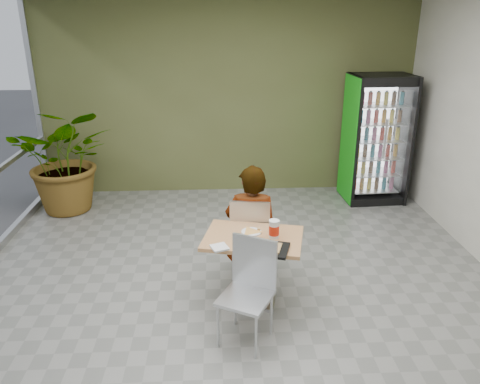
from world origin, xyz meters
The scene contains 12 objects.
ground centered at (0.00, 0.00, 0.00)m, with size 7.00×7.00×0.00m, color gray.
room_envelope centered at (0.00, 0.00, 1.60)m, with size 6.00×7.00×3.20m, color silver, non-canonical shape.
dining_table centered at (0.17, 0.15, 0.54)m, with size 1.10×0.88×0.75m.
chair_far centered at (0.18, 0.62, 0.57)m, with size 0.49×0.50×0.98m.
chair_near centered at (0.09, -0.40, 0.57)m, with size 0.58×0.59×0.97m.
seated_woman centered at (0.19, 0.67, 0.52)m, with size 0.60×0.39×1.63m, color black.
pizza_plate centered at (0.16, 0.25, 0.77)m, with size 0.29×0.22×0.03m.
soda_cup centered at (0.37, 0.12, 0.84)m, with size 0.11×0.11×0.19m.
napkin_stack centered at (-0.17, -0.08, 0.76)m, with size 0.15×0.15×0.02m, color silver.
cafeteria_tray centered at (0.25, -0.13, 0.76)m, with size 0.44×0.32×0.03m, color black.
beverage_fridge centered at (2.32, 2.95, 0.99)m, with size 0.94×0.74×1.98m.
potted_plant centered at (-2.40, 2.76, 0.80)m, with size 1.45×1.25×1.61m, color #346327.
Camera 1 is at (-0.19, -4.04, 2.85)m, focal length 35.00 mm.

